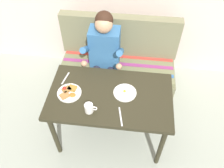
{
  "coord_description": "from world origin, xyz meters",
  "views": [
    {
      "loc": [
        0.19,
        -1.41,
        2.5
      ],
      "look_at": [
        0.0,
        0.15,
        0.72
      ],
      "focal_mm": 37.77,
      "sensor_mm": 36.0,
      "label": 1
    }
  ],
  "objects_px": {
    "plate_eggs": "(125,93)",
    "plate_breakfast": "(69,92)",
    "person": "(104,53)",
    "coffee_mug": "(89,108)",
    "fork": "(65,78)",
    "knife": "(121,117)",
    "table": "(110,100)",
    "couch": "(118,69)"
  },
  "relations": [
    {
      "from": "table",
      "to": "plate_eggs",
      "type": "bearing_deg",
      "value": 15.29
    },
    {
      "from": "fork",
      "to": "plate_eggs",
      "type": "bearing_deg",
      "value": 0.4
    },
    {
      "from": "table",
      "to": "fork",
      "type": "distance_m",
      "value": 0.52
    },
    {
      "from": "table",
      "to": "knife",
      "type": "xyz_separation_m",
      "value": [
        0.12,
        -0.24,
        0.08
      ]
    },
    {
      "from": "couch",
      "to": "coffee_mug",
      "type": "xyz_separation_m",
      "value": [
        -0.16,
        -0.97,
        0.45
      ]
    },
    {
      "from": "plate_eggs",
      "to": "fork",
      "type": "xyz_separation_m",
      "value": [
        -0.62,
        0.12,
        -0.01
      ]
    },
    {
      "from": "person",
      "to": "coffee_mug",
      "type": "bearing_deg",
      "value": -91.35
    },
    {
      "from": "fork",
      "to": "person",
      "type": "bearing_deg",
      "value": 63.34
    },
    {
      "from": "plate_eggs",
      "to": "fork",
      "type": "distance_m",
      "value": 0.63
    },
    {
      "from": "couch",
      "to": "person",
      "type": "distance_m",
      "value": 0.47
    },
    {
      "from": "plate_eggs",
      "to": "knife",
      "type": "height_order",
      "value": "plate_eggs"
    },
    {
      "from": "table",
      "to": "coffee_mug",
      "type": "bearing_deg",
      "value": -128.02
    },
    {
      "from": "couch",
      "to": "fork",
      "type": "distance_m",
      "value": 0.87
    },
    {
      "from": "plate_breakfast",
      "to": "knife",
      "type": "xyz_separation_m",
      "value": [
        0.52,
        -0.21,
        -0.01
      ]
    },
    {
      "from": "plate_breakfast",
      "to": "coffee_mug",
      "type": "bearing_deg",
      "value": -37.69
    },
    {
      "from": "couch",
      "to": "plate_eggs",
      "type": "xyz_separation_m",
      "value": [
        0.14,
        -0.73,
        0.41
      ]
    },
    {
      "from": "plate_breakfast",
      "to": "knife",
      "type": "bearing_deg",
      "value": -21.82
    },
    {
      "from": "fork",
      "to": "knife",
      "type": "height_order",
      "value": "same"
    },
    {
      "from": "plate_breakfast",
      "to": "plate_eggs",
      "type": "height_order",
      "value": "plate_breakfast"
    },
    {
      "from": "coffee_mug",
      "to": "knife",
      "type": "bearing_deg",
      "value": -5.53
    },
    {
      "from": "plate_breakfast",
      "to": "fork",
      "type": "height_order",
      "value": "plate_breakfast"
    },
    {
      "from": "person",
      "to": "coffee_mug",
      "type": "distance_m",
      "value": 0.8
    },
    {
      "from": "fork",
      "to": "knife",
      "type": "xyz_separation_m",
      "value": [
        0.61,
        -0.4,
        0.0
      ]
    },
    {
      "from": "knife",
      "to": "plate_eggs",
      "type": "bearing_deg",
      "value": 74.02
    },
    {
      "from": "person",
      "to": "fork",
      "type": "distance_m",
      "value": 0.55
    },
    {
      "from": "plate_eggs",
      "to": "fork",
      "type": "height_order",
      "value": "plate_eggs"
    },
    {
      "from": "plate_breakfast",
      "to": "plate_eggs",
      "type": "bearing_deg",
      "value": 7.01
    },
    {
      "from": "table",
      "to": "couch",
      "type": "bearing_deg",
      "value": 90.0
    },
    {
      "from": "table",
      "to": "plate_eggs",
      "type": "xyz_separation_m",
      "value": [
        0.14,
        0.04,
        0.09
      ]
    },
    {
      "from": "fork",
      "to": "knife",
      "type": "relative_size",
      "value": 0.85
    },
    {
      "from": "person",
      "to": "plate_eggs",
      "type": "xyz_separation_m",
      "value": [
        0.28,
        -0.55,
        -0.0
      ]
    },
    {
      "from": "coffee_mug",
      "to": "table",
      "type": "bearing_deg",
      "value": 51.98
    },
    {
      "from": "plate_eggs",
      "to": "coffee_mug",
      "type": "distance_m",
      "value": 0.39
    },
    {
      "from": "couch",
      "to": "plate_eggs",
      "type": "relative_size",
      "value": 6.45
    },
    {
      "from": "plate_breakfast",
      "to": "couch",
      "type": "bearing_deg",
      "value": 63.3
    },
    {
      "from": "coffee_mug",
      "to": "plate_breakfast",
      "type": "bearing_deg",
      "value": 142.31
    },
    {
      "from": "plate_breakfast",
      "to": "knife",
      "type": "height_order",
      "value": "plate_breakfast"
    },
    {
      "from": "coffee_mug",
      "to": "fork",
      "type": "relative_size",
      "value": 0.69
    },
    {
      "from": "person",
      "to": "plate_eggs",
      "type": "distance_m",
      "value": 0.62
    },
    {
      "from": "couch",
      "to": "plate_breakfast",
      "type": "relative_size",
      "value": 6.16
    },
    {
      "from": "plate_eggs",
      "to": "fork",
      "type": "bearing_deg",
      "value": 168.87
    },
    {
      "from": "plate_eggs",
      "to": "plate_breakfast",
      "type": "bearing_deg",
      "value": -172.99
    }
  ]
}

